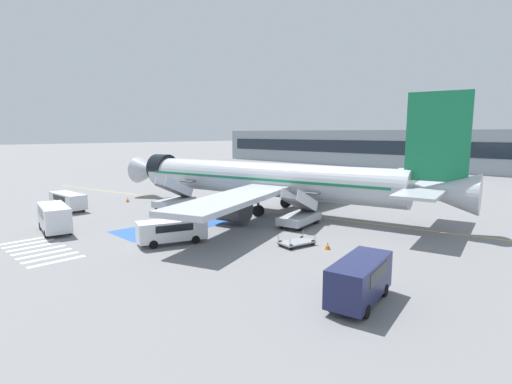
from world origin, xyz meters
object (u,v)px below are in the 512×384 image
fuel_tanker (414,182)px  service_van_0 (68,200)px  terminal_building (428,150)px  boarding_stairs_forward (175,200)px  service_van_1 (360,277)px  ground_crew_2 (223,203)px  traffic_cone_0 (328,246)px  traffic_cone_2 (128,200)px  ground_crew_0 (203,209)px  service_van_2 (54,216)px  boarding_stairs_aft (300,215)px  traffic_cone_1 (173,200)px  baggage_cart (297,242)px  airliner (267,180)px  ground_crew_1 (237,210)px  service_van_3 (172,229)px

fuel_tanker → service_van_0: fuel_tanker is taller
terminal_building → boarding_stairs_forward: bearing=-89.9°
service_van_1 → terminal_building: terminal_building is taller
ground_crew_2 → traffic_cone_0: 16.65m
ground_crew_2 → traffic_cone_2: size_ratio=3.16×
service_van_0 → ground_crew_0: bearing=-63.0°
service_van_2 → ground_crew_0: size_ratio=3.39×
boarding_stairs_aft → traffic_cone_1: boarding_stairs_aft is taller
service_van_2 → ground_crew_2: (3.05, 15.96, -0.45)m
baggage_cart → traffic_cone_0: baggage_cart is taller
boarding_stairs_aft → terminal_building: 66.84m
traffic_cone_2 → ground_crew_2: bearing=19.8°
terminal_building → traffic_cone_1: bearing=-92.9°
boarding_stairs_aft → ground_crew_2: bearing=170.8°
boarding_stairs_aft → ground_crew_2: boarding_stairs_aft is taller
service_van_0 → service_van_1: service_van_1 is taller
airliner → service_van_0: size_ratio=7.13×
fuel_tanker → baggage_cart: 30.22m
ground_crew_0 → traffic_cone_0: ground_crew_0 is taller
service_van_1 → baggage_cart: bearing=-45.0°
terminal_building → fuel_tanker: bearing=-69.9°
service_van_0 → ground_crew_2: size_ratio=3.51×
airliner → baggage_cart: airliner is taller
service_van_2 → baggage_cart: size_ratio=2.00×
baggage_cart → ground_crew_2: ground_crew_2 is taller
baggage_cart → traffic_cone_1: bearing=-179.4°
boarding_stairs_forward → fuel_tanker: bearing=50.1°
ground_crew_1 → traffic_cone_1: bearing=-52.5°
boarding_stairs_forward → baggage_cart: bearing=-18.0°
service_van_0 → ground_crew_0: service_van_0 is taller
service_van_0 → traffic_cone_1: size_ratio=9.76×
terminal_building → service_van_0: bearing=-95.3°
service_van_2 → traffic_cone_1: (-5.43, 15.26, -1.07)m
boarding_stairs_aft → ground_crew_1: 6.17m
ground_crew_0 → traffic_cone_1: (-9.92, 3.11, -0.67)m
boarding_stairs_aft → airliner: bearing=144.9°
service_van_2 → traffic_cone_2: (-9.51, 11.44, -1.11)m
terminal_building → traffic_cone_0: bearing=-72.9°
service_van_2 → service_van_3: service_van_2 is taller
airliner → traffic_cone_0: airliner is taller
service_van_2 → traffic_cone_0: size_ratio=11.25×
service_van_0 → baggage_cart: bearing=-77.9°
airliner → boarding_stairs_forward: (-8.18, -6.18, -2.42)m
fuel_tanker → ground_crew_1: bearing=168.4°
boarding_stairs_aft → service_van_3: (-3.13, -11.42, 0.15)m
terminal_building → boarding_stairs_aft: bearing=-76.9°
ground_crew_0 → terminal_building: terminal_building is taller
airliner → ground_crew_0: 7.83m
boarding_stairs_forward → service_van_0: 11.39m
airliner → ground_crew_2: (-3.19, -3.44, -2.46)m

